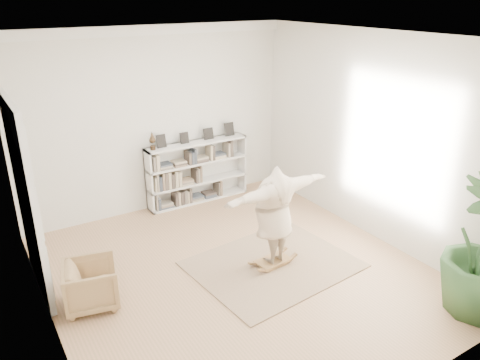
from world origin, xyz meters
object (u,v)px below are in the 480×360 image
Objects in this scene: bookshelf at (197,172)px; armchair at (91,285)px; rocker_board at (273,261)px; person at (274,212)px.

armchair is (-2.92, -2.43, -0.30)m from bookshelf.
rocker_board is at bearing -87.84° from armchair.
rocker_board is at bearing -95.20° from person.
bookshelf is 2.96m from person.
bookshelf is at bearing -37.67° from armchair.
person reaches higher than rocker_board.
rocker_board is at bearing -92.76° from bookshelf.
rocker_board is 0.29× the size of person.
armchair is at bearing -15.53° from person.
person is at bearing -87.84° from armchair.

